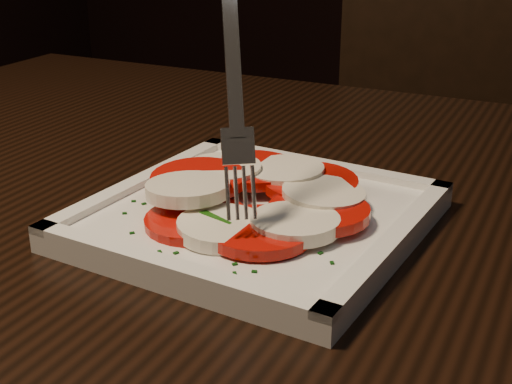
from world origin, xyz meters
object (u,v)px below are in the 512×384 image
Objects in this scene: table at (278,295)px; chair at (445,182)px; plate at (256,219)px; fork at (231,66)px.

table is 0.67m from chair.
chair reaches higher than plate.
table is at bearing 57.75° from fork.
fork reaches higher than table.
table is 1.31× the size of chair.
chair is 3.91× the size of plate.
table is at bearing -100.12° from chair.
fork is (-0.04, -0.75, 0.35)m from chair.
chair is at bearing 86.70° from table.
chair is 0.83m from fork.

